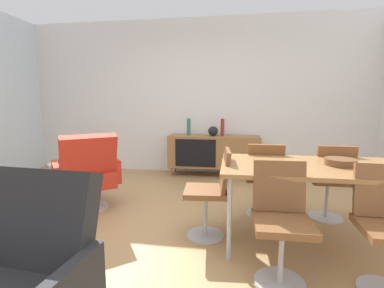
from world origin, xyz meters
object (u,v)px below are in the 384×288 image
(dining_chair_back_right, at_px, (330,179))
(dining_chair_back_left, at_px, (264,176))
(dining_chair_near_window, at_px, (212,189))
(sideboard, at_px, (214,151))
(vase_sculptural_dark, at_px, (189,127))
(vase_cobalt, at_px, (222,127))
(wooden_bowl_on_table, at_px, (340,162))
(armchair_black_shell, at_px, (15,278))
(side_table_round, at_px, (68,177))
(fruit_bowl, at_px, (66,160))
(dining_table, at_px, (312,169))
(vase_ceramic_small, at_px, (213,131))
(dining_chair_front_left, at_px, (281,217))
(lounge_chair_red, at_px, (87,172))

(dining_chair_back_right, distance_m, dining_chair_back_left, 0.70)
(dining_chair_near_window, xyz_separation_m, dining_chair_back_left, (0.54, 0.55, 0.00))
(sideboard, distance_m, dining_chair_back_left, 1.85)
(vase_sculptural_dark, bearing_deg, vase_cobalt, 0.00)
(wooden_bowl_on_table, xyz_separation_m, armchair_black_shell, (-1.94, -1.47, -0.30))
(side_table_round, bearing_deg, fruit_bowl, -177.17)
(vase_cobalt, distance_m, dining_table, 2.45)
(dining_chair_back_left, bearing_deg, sideboard, 111.79)
(vase_ceramic_small, bearing_deg, side_table_round, -138.10)
(dining_chair_back_right, relative_size, dining_chair_front_left, 1.00)
(dining_table, distance_m, fruit_bowl, 2.92)
(lounge_chair_red, xyz_separation_m, side_table_round, (-0.42, 0.24, -0.15))
(vase_cobalt, xyz_separation_m, dining_chair_back_left, (0.54, -1.72, -0.40))
(armchair_black_shell, bearing_deg, vase_cobalt, 77.66)
(dining_chair_front_left, bearing_deg, wooden_bowl_on_table, 44.56)
(dining_chair_front_left, bearing_deg, vase_cobalt, 100.67)
(dining_chair_front_left, distance_m, fruit_bowl, 2.77)
(dining_chair_back_right, distance_m, side_table_round, 3.19)
(dining_chair_back_right, relative_size, dining_chair_back_left, 1.00)
(vase_cobalt, xyz_separation_m, dining_table, (0.89, -2.28, -0.17))
(dining_chair_front_left, xyz_separation_m, dining_chair_near_window, (-0.54, 0.56, 0.00))
(vase_ceramic_small, relative_size, fruit_bowl, 0.88)
(sideboard, bearing_deg, dining_chair_near_window, -86.28)
(vase_sculptural_dark, xyz_separation_m, vase_ceramic_small, (0.44, 0.00, -0.07))
(dining_chair_front_left, bearing_deg, lounge_chair_red, 154.17)
(wooden_bowl_on_table, relative_size, dining_chair_front_left, 0.30)
(dining_chair_back_left, distance_m, side_table_round, 2.49)
(side_table_round, bearing_deg, vase_cobalt, 39.41)
(side_table_round, bearing_deg, dining_chair_near_window, -19.13)
(vase_ceramic_small, bearing_deg, wooden_bowl_on_table, -60.41)
(dining_table, relative_size, fruit_bowl, 8.00)
(wooden_bowl_on_table, bearing_deg, dining_chair_back_left, 137.19)
(dining_chair_near_window, height_order, lounge_chair_red, lounge_chair_red)
(sideboard, distance_m, dining_chair_back_right, 2.21)
(vase_cobalt, bearing_deg, side_table_round, -140.59)
(dining_chair_near_window, bearing_deg, lounge_chair_red, 164.12)
(vase_ceramic_small, height_order, dining_chair_near_window, vase_ceramic_small)
(dining_table, bearing_deg, dining_chair_back_right, 57.96)
(sideboard, relative_size, armchair_black_shell, 1.69)
(lounge_chair_red, distance_m, armchair_black_shell, 2.02)
(dining_chair_back_left, bearing_deg, armchair_black_shell, -123.90)
(dining_table, relative_size, lounge_chair_red, 1.69)
(dining_table, xyz_separation_m, dining_chair_back_right, (0.35, 0.56, -0.23))
(sideboard, xyz_separation_m, dining_chair_near_window, (0.15, -2.27, 0.03))
(dining_chair_front_left, relative_size, lounge_chair_red, 0.90)
(wooden_bowl_on_table, relative_size, side_table_round, 0.50)
(lounge_chair_red, relative_size, side_table_round, 1.82)
(dining_chair_back_right, height_order, dining_chair_back_left, same)
(vase_cobalt, distance_m, wooden_bowl_on_table, 2.52)
(vase_cobalt, bearing_deg, dining_chair_back_left, -72.69)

